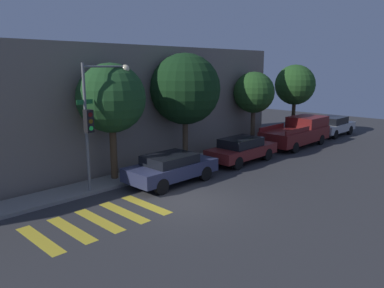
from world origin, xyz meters
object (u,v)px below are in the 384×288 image
object	(u,v)px
traffic_light_pole	(97,109)
tree_near_corner	(111,99)
sedan_middle	(242,149)
tree_far_end	(254,93)
pickup_truck	(298,132)
sedan_far_end	(332,126)
sedan_near_corner	(171,168)
tree_behind_truck	(295,85)
tree_midblock	(185,89)

from	to	relation	value
traffic_light_pole	tree_near_corner	world-z (taller)	tree_near_corner
sedan_middle	tree_far_end	bearing A→B (deg)	27.85
pickup_truck	sedan_far_end	distance (m)	5.24
sedan_near_corner	tree_behind_truck	xyz separation A→B (m)	(14.39, 2.11, 3.07)
tree_midblock	sedan_middle	bearing A→B (deg)	-43.40
sedan_near_corner	traffic_light_pole	bearing A→B (deg)	155.90
sedan_near_corner	pickup_truck	xyz separation A→B (m)	(11.34, -0.00, 0.20)
tree_near_corner	tree_behind_truck	distance (m)	15.98
traffic_light_pole	tree_near_corner	bearing A→B (deg)	33.81
pickup_truck	tree_far_end	bearing A→B (deg)	135.57
sedan_middle	tree_behind_truck	distance (m)	9.91
pickup_truck	sedan_far_end	xyz separation A→B (m)	(5.23, 0.00, -0.17)
sedan_middle	pickup_truck	bearing A→B (deg)	-0.00
sedan_far_end	tree_far_end	xyz separation A→B (m)	(-7.38, 2.11, 2.73)
sedan_near_corner	tree_midblock	bearing A→B (deg)	35.30
sedan_middle	sedan_far_end	world-z (taller)	sedan_far_end
sedan_near_corner	tree_near_corner	size ratio (longest dim) A/B	0.81
traffic_light_pole	tree_behind_truck	size ratio (longest dim) A/B	1.00
pickup_truck	sedan_far_end	size ratio (longest dim) A/B	1.31
sedan_middle	tree_far_end	world-z (taller)	tree_far_end
sedan_middle	tree_near_corner	size ratio (longest dim) A/B	0.82
sedan_middle	pickup_truck	distance (m)	6.14
sedan_middle	tree_near_corner	xyz separation A→B (m)	(-6.79, 2.11, 3.04)
tree_near_corner	tree_far_end	bearing A→B (deg)	0.00
pickup_truck	tree_behind_truck	size ratio (longest dim) A/B	1.06
sedan_middle	pickup_truck	size ratio (longest dim) A/B	0.78
traffic_light_pole	pickup_truck	distance (m)	14.47
traffic_light_pole	tree_behind_truck	world-z (taller)	traffic_light_pole
sedan_middle	tree_far_end	xyz separation A→B (m)	(3.99, 2.11, 2.75)
sedan_near_corner	pickup_truck	size ratio (longest dim) A/B	0.77
traffic_light_pole	tree_far_end	size ratio (longest dim) A/B	1.10
tree_midblock	traffic_light_pole	bearing A→B (deg)	-171.81
sedan_middle	sedan_far_end	bearing A→B (deg)	0.00
tree_midblock	pickup_truck	bearing A→B (deg)	-14.14
pickup_truck	tree_midblock	xyz separation A→B (m)	(-8.37, 2.11, 3.06)
sedan_middle	pickup_truck	xyz separation A→B (m)	(6.14, -0.00, 0.19)
sedan_near_corner	tree_far_end	world-z (taller)	tree_far_end
sedan_far_end	pickup_truck	bearing A→B (deg)	-180.00
sedan_middle	sedan_near_corner	bearing A→B (deg)	180.00
tree_behind_truck	pickup_truck	bearing A→B (deg)	-145.36
tree_near_corner	tree_far_end	world-z (taller)	tree_near_corner
sedan_near_corner	pickup_truck	world-z (taller)	pickup_truck
tree_near_corner	traffic_light_pole	bearing A→B (deg)	-146.19
sedan_near_corner	tree_midblock	size ratio (longest dim) A/B	0.73
tree_midblock	tree_behind_truck	distance (m)	11.42
tree_far_end	sedan_far_end	bearing A→B (deg)	-15.93
traffic_light_pole	sedan_middle	distance (m)	8.59
sedan_far_end	tree_near_corner	size ratio (longest dim) A/B	0.81
sedan_middle	sedan_far_end	xyz separation A→B (m)	(11.37, 0.00, 0.02)
tree_midblock	sedan_far_end	bearing A→B (deg)	-8.81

